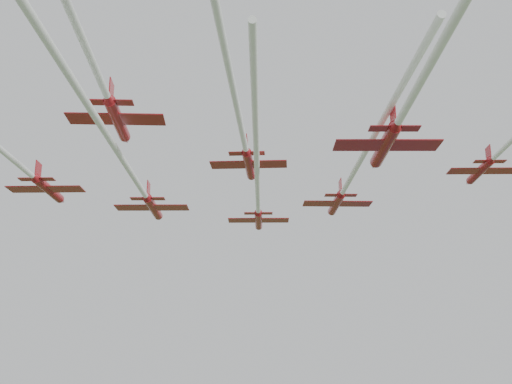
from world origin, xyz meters
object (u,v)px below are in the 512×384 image
(jet_row2_left, at_px, (130,170))
(jet_row3_right, at_px, (512,140))
(jet_row3_left, at_px, (14,161))
(jet_row4_right, at_px, (409,102))
(jet_row2_right, at_px, (351,177))
(jet_lead, at_px, (258,190))
(jet_row3_mid, at_px, (241,124))
(jet_row4_left, at_px, (90,56))

(jet_row2_left, distance_m, jet_row3_right, 41.40)
(jet_row3_left, bearing_deg, jet_row4_right, -21.17)
(jet_row2_left, xyz_separation_m, jet_row3_right, (40.62, 7.77, 1.81))
(jet_row2_right, bearing_deg, jet_row2_left, -170.71)
(jet_row3_right, bearing_deg, jet_row4_right, -130.89)
(jet_lead, distance_m, jet_row3_mid, 21.81)
(jet_row4_left, relative_size, jet_row4_right, 1.13)
(jet_row2_left, height_order, jet_row3_left, jet_row2_left)
(jet_row4_right, bearing_deg, jet_row2_right, 91.81)
(jet_row2_right, bearing_deg, jet_row4_left, -133.67)
(jet_lead, distance_m, jet_row3_right, 32.67)
(jet_row3_mid, bearing_deg, jet_row3_right, 9.22)
(jet_row4_left, bearing_deg, jet_row4_right, 0.05)
(jet_row2_left, xyz_separation_m, jet_row4_left, (7.51, -20.94, 2.23))
(jet_row3_right, height_order, jet_row4_right, jet_row3_right)
(jet_row2_right, bearing_deg, jet_row3_mid, -137.47)
(jet_row2_right, distance_m, jet_row3_left, 37.72)
(jet_row3_left, distance_m, jet_row4_right, 40.02)
(jet_lead, relative_size, jet_row4_right, 1.32)
(jet_row4_right, bearing_deg, jet_row4_left, -177.62)
(jet_row3_mid, bearing_deg, jet_row2_left, 151.92)
(jet_row3_mid, relative_size, jet_row3_right, 1.20)
(jet_lead, xyz_separation_m, jet_row4_left, (-1.99, -38.65, 0.43))
(jet_row4_left, bearing_deg, jet_lead, 67.49)
(jet_row3_right, bearing_deg, jet_row4_left, -155.42)
(jet_lead, relative_size, jet_row3_left, 1.37)
(jet_row3_left, bearing_deg, jet_row4_left, -53.32)
(jet_lead, distance_m, jet_row2_left, 20.18)
(jet_lead, bearing_deg, jet_row4_left, -109.61)
(jet_row4_right, bearing_deg, jet_row2_left, 141.17)
(jet_row2_left, height_order, jet_row4_right, jet_row2_left)
(jet_row2_left, bearing_deg, jet_row3_right, -5.97)
(jet_row2_left, bearing_deg, jet_lead, 44.99)
(jet_row4_left, height_order, jet_row4_right, jet_row4_left)
(jet_row4_right, bearing_deg, jet_lead, 108.77)
(jet_row4_left, bearing_deg, jet_row3_mid, 49.20)
(jet_row2_left, bearing_deg, jet_row3_left, -150.92)
(jet_row2_left, xyz_separation_m, jet_row3_mid, (14.26, -3.56, 2.42))
(jet_row3_left, xyz_separation_m, jet_row3_right, (49.07, 16.48, 2.68))
(jet_row4_left, bearing_deg, jet_row2_left, 90.16)
(jet_row2_right, xyz_separation_m, jet_row3_right, (17.73, -4.44, 0.99))
(jet_lead, bearing_deg, jet_row2_right, -39.00)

